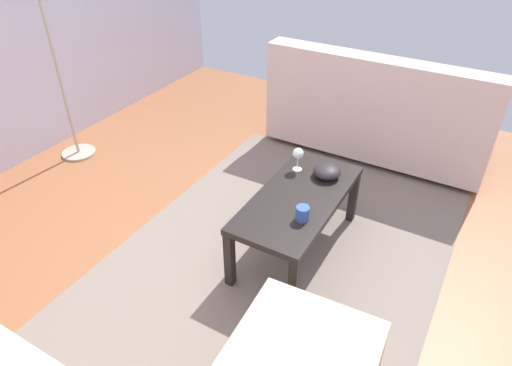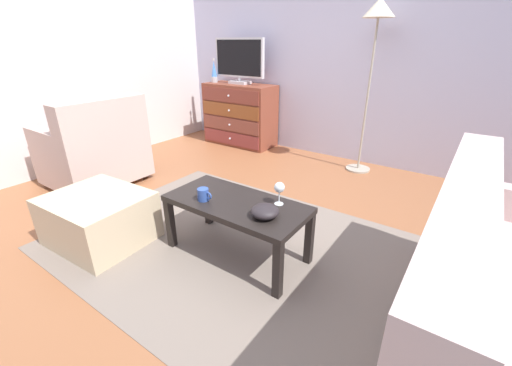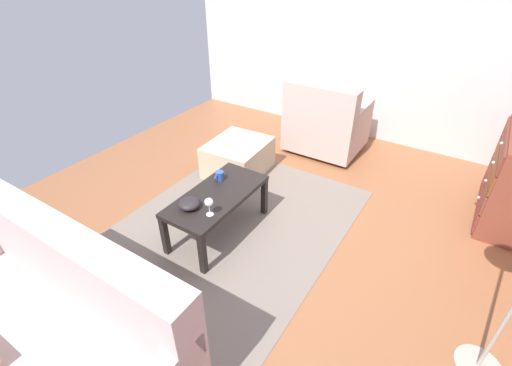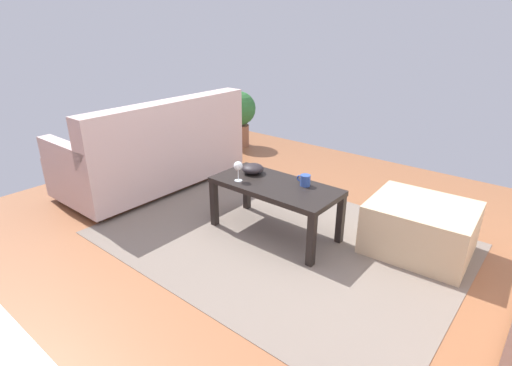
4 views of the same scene
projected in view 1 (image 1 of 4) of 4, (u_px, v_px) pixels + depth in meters
name	position (u px, v px, depth m)	size (l,w,h in m)	color
ground_plane	(239.00, 264.00, 2.86)	(5.43, 4.98, 0.05)	brown
area_rug	(282.00, 252.00, 2.90)	(2.60, 1.90, 0.01)	slate
coffee_table	(298.00, 203.00, 2.73)	(0.98, 0.46, 0.42)	black
wine_glass	(298.00, 154.00, 2.87)	(0.07, 0.07, 0.16)	silver
mug	(303.00, 213.00, 2.49)	(0.11, 0.08, 0.08)	#2E4D9B
bowl_decorative	(327.00, 171.00, 2.84)	(0.17, 0.17, 0.08)	black
couch_large	(380.00, 113.00, 3.81)	(0.85, 1.79, 0.89)	#332319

